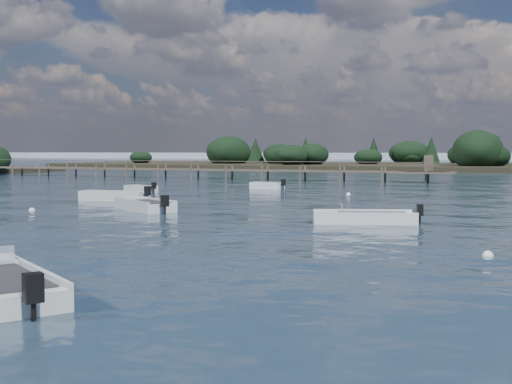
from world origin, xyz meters
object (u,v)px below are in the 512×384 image
at_px(tender_far_white, 267,187).
at_px(dinghy_extra_a, 114,198).
at_px(dinghy_mid_grey, 144,207).
at_px(jetty, 195,170).
at_px(tender_far_grey, 141,190).
at_px(dinghy_mid_white_a, 364,220).

relative_size(tender_far_white, dinghy_extra_a, 0.67).
height_order(dinghy_mid_grey, jetty, jetty).
bearing_deg(tender_far_white, jetty, 133.90).
xyz_separation_m(tender_far_grey, dinghy_mid_white_a, (20.29, -14.23, 0.00)).
bearing_deg(jetty, dinghy_mid_white_a, -53.20).
distance_m(tender_far_white, tender_far_grey, 10.49).
xyz_separation_m(dinghy_extra_a, tender_far_grey, (-3.03, 7.87, -0.03)).
height_order(dinghy_extra_a, jetty, jetty).
relative_size(tender_far_white, dinghy_mid_grey, 0.70).
xyz_separation_m(dinghy_mid_grey, jetty, (-15.81, 35.62, 0.82)).
distance_m(tender_far_grey, dinghy_mid_grey, 15.24).
relative_size(tender_far_grey, dinghy_mid_white_a, 0.67).
xyz_separation_m(tender_far_white, dinghy_mid_grey, (1.03, -20.27, 0.01)).
height_order(dinghy_extra_a, dinghy_mid_white_a, dinghy_extra_a).
height_order(dinghy_extra_a, tender_far_grey, dinghy_extra_a).
bearing_deg(dinghy_extra_a, jetty, 108.84).
xyz_separation_m(tender_far_grey, dinghy_mid_grey, (8.35, -12.75, 0.02)).
bearing_deg(dinghy_mid_white_a, tender_far_grey, 144.96).
bearing_deg(dinghy_mid_grey, tender_far_white, 92.91).
distance_m(dinghy_extra_a, dinghy_mid_white_a, 18.40).
relative_size(dinghy_mid_grey, jetty, 0.07).
bearing_deg(jetty, tender_far_grey, -71.93).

